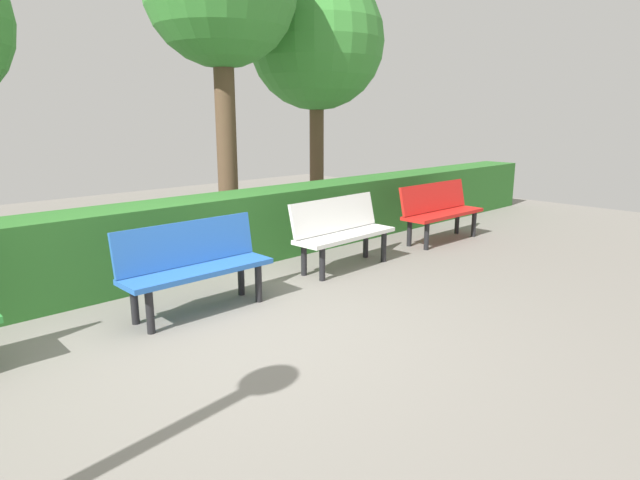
# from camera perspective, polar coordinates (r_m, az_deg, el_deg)

# --- Properties ---
(ground_plane) EXTENTS (18.10, 18.10, 0.00)m
(ground_plane) POSITION_cam_1_polar(r_m,az_deg,el_deg) (4.81, -8.48, -9.63)
(ground_plane) COLOR gray
(bench_red) EXTENTS (1.53, 0.48, 0.86)m
(bench_red) POSITION_cam_1_polar(r_m,az_deg,el_deg) (8.21, 12.62, 3.25)
(bench_red) COLOR red
(bench_red) RESTS_ON ground_plane
(bench_white) EXTENTS (1.46, 0.52, 0.86)m
(bench_white) POSITION_cam_1_polar(r_m,az_deg,el_deg) (6.59, 2.29, 1.14)
(bench_white) COLOR white
(bench_white) RESTS_ON ground_plane
(bench_blue) EXTENTS (1.47, 0.45, 0.86)m
(bench_blue) POSITION_cam_1_polar(r_m,az_deg,el_deg) (5.25, -13.24, -2.35)
(bench_blue) COLOR blue
(bench_blue) RESTS_ON ground_plane
(hedge_row) EXTENTS (14.10, 0.66, 0.88)m
(hedge_row) POSITION_cam_1_polar(r_m,az_deg,el_deg) (6.72, -11.14, 0.82)
(hedge_row) COLOR #2D6B28
(hedge_row) RESTS_ON ground_plane
(tree_near) EXTENTS (2.45, 2.45, 4.38)m
(tree_near) POSITION_cam_1_polar(r_m,az_deg,el_deg) (10.28, -0.37, 20.32)
(tree_near) COLOR brown
(tree_near) RESTS_ON ground_plane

